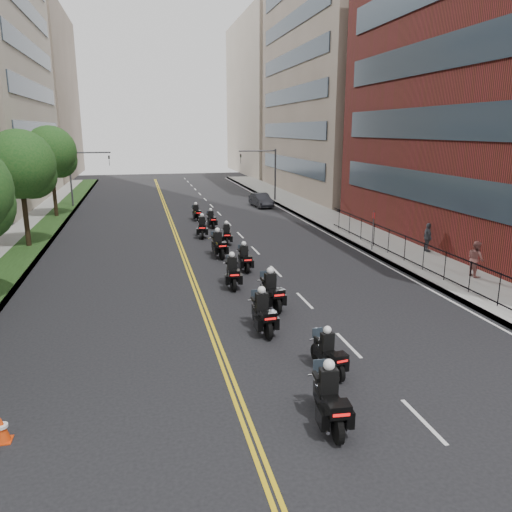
{
  "coord_description": "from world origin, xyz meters",
  "views": [
    {
      "loc": [
        -3.88,
        -10.57,
        7.61
      ],
      "look_at": [
        1.54,
        12.69,
        1.54
      ],
      "focal_mm": 35.0,
      "sensor_mm": 36.0,
      "label": 1
    }
  ],
  "objects_px": {
    "pedestrian_b": "(476,259)",
    "motorcycle_6": "(218,246)",
    "motorcycle_2": "(263,314)",
    "motorcycle_0": "(329,400)",
    "motorcycle_1": "(329,355)",
    "parked_sedan": "(261,200)",
    "traffic_cone": "(2,430)",
    "pedestrian_c": "(428,237)",
    "motorcycle_3": "(271,292)",
    "motorcycle_7": "(227,235)",
    "motorcycle_9": "(211,220)",
    "motorcycle_8": "(202,228)",
    "motorcycle_10": "(196,213)",
    "motorcycle_4": "(232,273)",
    "motorcycle_5": "(244,259)"
  },
  "relations": [
    {
      "from": "motorcycle_9",
      "to": "motorcycle_0",
      "type": "bearing_deg",
      "value": -96.39
    },
    {
      "from": "motorcycle_4",
      "to": "pedestrian_b",
      "type": "bearing_deg",
      "value": -2.92
    },
    {
      "from": "pedestrian_c",
      "to": "traffic_cone",
      "type": "distance_m",
      "value": 25.93
    },
    {
      "from": "motorcycle_4",
      "to": "parked_sedan",
      "type": "relative_size",
      "value": 0.58
    },
    {
      "from": "motorcycle_5",
      "to": "pedestrian_c",
      "type": "height_order",
      "value": "pedestrian_c"
    },
    {
      "from": "motorcycle_7",
      "to": "motorcycle_8",
      "type": "relative_size",
      "value": 0.91
    },
    {
      "from": "motorcycle_2",
      "to": "pedestrian_c",
      "type": "relative_size",
      "value": 1.34
    },
    {
      "from": "motorcycle_1",
      "to": "motorcycle_4",
      "type": "height_order",
      "value": "motorcycle_4"
    },
    {
      "from": "motorcycle_0",
      "to": "motorcycle_9",
      "type": "bearing_deg",
      "value": 93.09
    },
    {
      "from": "motorcycle_0",
      "to": "motorcycle_6",
      "type": "distance_m",
      "value": 18.48
    },
    {
      "from": "pedestrian_b",
      "to": "motorcycle_10",
      "type": "bearing_deg",
      "value": 31.98
    },
    {
      "from": "motorcycle_1",
      "to": "traffic_cone",
      "type": "xyz_separation_m",
      "value": [
        -9.29,
        -1.62,
        -0.28
      ]
    },
    {
      "from": "motorcycle_10",
      "to": "motorcycle_6",
      "type": "bearing_deg",
      "value": -97.94
    },
    {
      "from": "motorcycle_1",
      "to": "motorcycle_7",
      "type": "height_order",
      "value": "motorcycle_7"
    },
    {
      "from": "motorcycle_8",
      "to": "traffic_cone",
      "type": "height_order",
      "value": "motorcycle_8"
    },
    {
      "from": "motorcycle_0",
      "to": "pedestrian_b",
      "type": "relative_size",
      "value": 1.31
    },
    {
      "from": "motorcycle_3",
      "to": "pedestrian_c",
      "type": "xyz_separation_m",
      "value": [
        12.04,
        7.25,
        0.34
      ]
    },
    {
      "from": "pedestrian_b",
      "to": "motorcycle_9",
      "type": "bearing_deg",
      "value": 34.99
    },
    {
      "from": "motorcycle_3",
      "to": "traffic_cone",
      "type": "bearing_deg",
      "value": -143.69
    },
    {
      "from": "motorcycle_4",
      "to": "pedestrian_c",
      "type": "height_order",
      "value": "pedestrian_c"
    },
    {
      "from": "parked_sedan",
      "to": "traffic_cone",
      "type": "height_order",
      "value": "parked_sedan"
    },
    {
      "from": "motorcycle_2",
      "to": "motorcycle_6",
      "type": "distance_m",
      "value": 11.96
    },
    {
      "from": "motorcycle_3",
      "to": "motorcycle_7",
      "type": "relative_size",
      "value": 1.15
    },
    {
      "from": "pedestrian_c",
      "to": "motorcycle_0",
      "type": "bearing_deg",
      "value": 151.91
    },
    {
      "from": "motorcycle_3",
      "to": "motorcycle_4",
      "type": "height_order",
      "value": "motorcycle_3"
    },
    {
      "from": "motorcycle_6",
      "to": "traffic_cone",
      "type": "relative_size",
      "value": 3.64
    },
    {
      "from": "motorcycle_1",
      "to": "parked_sedan",
      "type": "bearing_deg",
      "value": 71.9
    },
    {
      "from": "motorcycle_3",
      "to": "motorcycle_7",
      "type": "distance_m",
      "value": 12.85
    },
    {
      "from": "motorcycle_0",
      "to": "motorcycle_4",
      "type": "height_order",
      "value": "motorcycle_0"
    },
    {
      "from": "motorcycle_7",
      "to": "motorcycle_9",
      "type": "bearing_deg",
      "value": 99.2
    },
    {
      "from": "motorcycle_7",
      "to": "parked_sedan",
      "type": "relative_size",
      "value": 0.52
    },
    {
      "from": "motorcycle_6",
      "to": "motorcycle_10",
      "type": "height_order",
      "value": "motorcycle_6"
    },
    {
      "from": "pedestrian_b",
      "to": "motorcycle_8",
      "type": "bearing_deg",
      "value": 44.11
    },
    {
      "from": "pedestrian_b",
      "to": "motorcycle_2",
      "type": "bearing_deg",
      "value": 110.5
    },
    {
      "from": "motorcycle_2",
      "to": "motorcycle_4",
      "type": "height_order",
      "value": "motorcycle_2"
    },
    {
      "from": "motorcycle_0",
      "to": "motorcycle_4",
      "type": "bearing_deg",
      "value": 96.24
    },
    {
      "from": "motorcycle_7",
      "to": "motorcycle_9",
      "type": "height_order",
      "value": "motorcycle_7"
    },
    {
      "from": "motorcycle_2",
      "to": "motorcycle_7",
      "type": "xyz_separation_m",
      "value": [
        1.25,
        15.34,
        -0.08
      ]
    },
    {
      "from": "motorcycle_7",
      "to": "parked_sedan",
      "type": "xyz_separation_m",
      "value": [
        6.28,
        15.91,
        0.06
      ]
    },
    {
      "from": "pedestrian_c",
      "to": "motorcycle_4",
      "type": "bearing_deg",
      "value": 116.63
    },
    {
      "from": "pedestrian_b",
      "to": "motorcycle_6",
      "type": "bearing_deg",
      "value": 59.64
    },
    {
      "from": "motorcycle_0",
      "to": "motorcycle_9",
      "type": "height_order",
      "value": "motorcycle_0"
    },
    {
      "from": "motorcycle_2",
      "to": "motorcycle_7",
      "type": "distance_m",
      "value": 15.39
    },
    {
      "from": "motorcycle_3",
      "to": "motorcycle_4",
      "type": "bearing_deg",
      "value": 103.42
    },
    {
      "from": "motorcycle_1",
      "to": "motorcycle_9",
      "type": "bearing_deg",
      "value": 82.51
    },
    {
      "from": "motorcycle_6",
      "to": "motorcycle_8",
      "type": "height_order",
      "value": "motorcycle_6"
    },
    {
      "from": "motorcycle_2",
      "to": "motorcycle_3",
      "type": "relative_size",
      "value": 0.99
    },
    {
      "from": "motorcycle_2",
      "to": "motorcycle_6",
      "type": "xyz_separation_m",
      "value": [
        0.15,
        11.96,
        0.01
      ]
    },
    {
      "from": "motorcycle_7",
      "to": "parked_sedan",
      "type": "height_order",
      "value": "motorcycle_7"
    },
    {
      "from": "motorcycle_6",
      "to": "pedestrian_c",
      "type": "distance_m",
      "value": 13.08
    }
  ]
}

